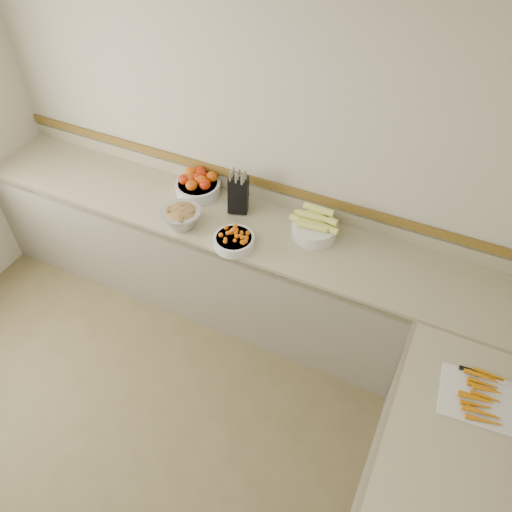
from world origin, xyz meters
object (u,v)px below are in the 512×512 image
at_px(corn_bowl, 315,226).
at_px(cutting_board, 481,397).
at_px(knife_block, 238,194).
at_px(cherry_tomato_bowl, 234,240).
at_px(tomato_bowl, 198,184).
at_px(rhubarb_bowl, 182,216).

xyz_separation_m(corn_bowl, cutting_board, (1.19, -0.79, -0.06)).
distance_m(knife_block, cutting_board, 1.96).
relative_size(cherry_tomato_bowl, cutting_board, 0.65).
distance_m(knife_block, tomato_bowl, 0.36).
height_order(tomato_bowl, rhubarb_bowl, tomato_bowl).
xyz_separation_m(knife_block, rhubarb_bowl, (-0.27, -0.32, -0.05)).
bearing_deg(cherry_tomato_bowl, knife_block, 112.15).
distance_m(corn_bowl, cutting_board, 1.43).
xyz_separation_m(knife_block, cherry_tomato_bowl, (0.14, -0.35, -0.09)).
bearing_deg(corn_bowl, tomato_bowl, 175.91).
bearing_deg(cutting_board, corn_bowl, 146.62).
xyz_separation_m(cherry_tomato_bowl, corn_bowl, (0.44, 0.32, 0.03)).
bearing_deg(cutting_board, tomato_bowl, 158.19).
xyz_separation_m(rhubarb_bowl, cutting_board, (2.05, -0.49, -0.06)).
height_order(knife_block, rhubarb_bowl, knife_block).
xyz_separation_m(knife_block, cutting_board, (1.78, -0.81, -0.12)).
relative_size(corn_bowl, cutting_board, 0.81).
height_order(cherry_tomato_bowl, rhubarb_bowl, rhubarb_bowl).
distance_m(knife_block, cherry_tomato_bowl, 0.39).
xyz_separation_m(corn_bowl, rhubarb_bowl, (-0.85, -0.30, 0.01)).
bearing_deg(tomato_bowl, cutting_board, -21.81).
bearing_deg(rhubarb_bowl, cherry_tomato_bowl, -3.36).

